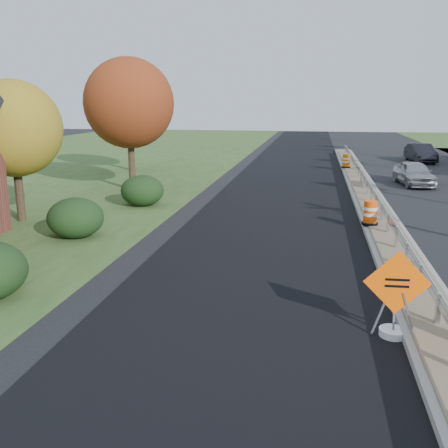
% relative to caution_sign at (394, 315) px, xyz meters
% --- Properties ---
extents(ground, '(140.00, 140.00, 0.00)m').
position_rel_caution_sign_xyz_m(ground, '(0.97, 6.36, -0.50)').
color(ground, black).
rests_on(ground, ground).
extents(milled_overlay, '(7.20, 120.00, 0.01)m').
position_rel_caution_sign_xyz_m(milled_overlay, '(-3.43, 16.36, -0.49)').
color(milled_overlay, black).
rests_on(milled_overlay, ground).
extents(median, '(1.60, 55.00, 0.23)m').
position_rel_caution_sign_xyz_m(median, '(0.97, 14.36, -0.38)').
color(median, gray).
rests_on(median, ground).
extents(guardrail, '(0.10, 46.15, 0.72)m').
position_rel_caution_sign_xyz_m(guardrail, '(0.97, 15.36, 0.23)').
color(guardrail, silver).
rests_on(guardrail, median).
extents(hedge_mid, '(2.09, 2.09, 1.52)m').
position_rel_caution_sign_xyz_m(hedge_mid, '(-10.53, 6.36, 0.26)').
color(hedge_mid, black).
rests_on(hedge_mid, ground).
extents(hedge_north, '(2.09, 2.09, 1.52)m').
position_rel_caution_sign_xyz_m(hedge_north, '(-10.03, 12.36, 0.26)').
color(hedge_north, black).
rests_on(hedge_north, ground).
extents(tree_near_yellow, '(3.96, 3.96, 5.88)m').
position_rel_caution_sign_xyz_m(tree_near_yellow, '(-14.03, 8.36, 3.39)').
color(tree_near_yellow, '#473523').
rests_on(tree_near_yellow, ground).
extents(tree_near_red, '(4.95, 4.95, 7.35)m').
position_rel_caution_sign_xyz_m(tree_near_red, '(-12.03, 16.36, 4.37)').
color(tree_near_red, '#473523').
rests_on(tree_near_red, ground).
extents(tree_near_back, '(4.29, 4.29, 6.37)m').
position_rel_caution_sign_xyz_m(tree_near_back, '(-15.03, 24.36, 3.72)').
color(tree_near_back, '#473523').
rests_on(tree_near_back, ground).
extents(caution_sign, '(1.41, 0.59, 1.95)m').
position_rel_caution_sign_xyz_m(caution_sign, '(0.00, 0.00, 0.00)').
color(caution_sign, white).
rests_on(caution_sign, ground).
extents(barrel_median_mid, '(0.65, 0.65, 0.95)m').
position_rel_caution_sign_xyz_m(barrel_median_mid, '(0.42, 9.47, 0.19)').
color(barrel_median_mid, black).
rests_on(barrel_median_mid, median).
extents(barrel_median_far, '(0.67, 0.67, 0.98)m').
position_rel_caution_sign_xyz_m(barrel_median_far, '(0.44, 27.15, 0.21)').
color(barrel_median_far, black).
rests_on(barrel_median_far, median).
extents(car_silver, '(2.28, 4.46, 1.45)m').
position_rel_caution_sign_xyz_m(car_silver, '(4.15, 21.22, 0.23)').
color(car_silver, '#A5A5A9').
rests_on(car_silver, ground).
extents(car_dark_mid, '(2.05, 4.77, 1.53)m').
position_rel_caution_sign_xyz_m(car_dark_mid, '(6.88, 33.75, 0.27)').
color(car_dark_mid, black).
rests_on(car_dark_mid, ground).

